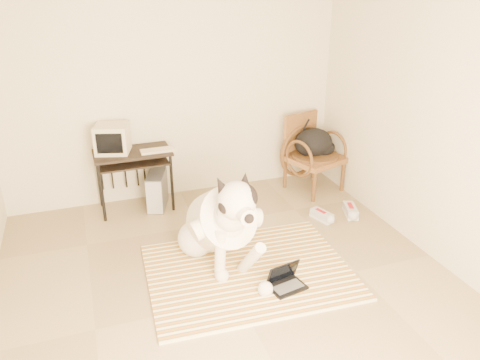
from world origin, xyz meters
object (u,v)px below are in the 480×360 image
computer_desk (133,160)px  rattan_chair (312,153)px  laptop (286,281)px  backpack (315,144)px  dog (221,223)px  crt_monitor (112,139)px  pc_tower (157,190)px

computer_desk → rattan_chair: rattan_chair is taller
laptop → backpack: (1.21, 1.82, 0.52)m
dog → computer_desk: 1.53m
computer_desk → crt_monitor: size_ratio=1.99×
dog → laptop: (0.40, -0.58, -0.34)m
dog → rattan_chair: bearing=38.4°
computer_desk → pc_tower: (0.24, -0.03, -0.40)m
rattan_chair → backpack: bearing=-17.6°
dog → backpack: bearing=37.6°
crt_monitor → computer_desk: bearing=-17.7°
dog → computer_desk: bearing=113.4°
computer_desk → backpack: backpack is taller
dog → computer_desk: (-0.60, 1.40, 0.19)m
laptop → pc_tower: (-0.77, 1.95, 0.13)m
computer_desk → backpack: (2.22, -0.16, -0.01)m
backpack → rattan_chair: bearing=162.4°
pc_tower → backpack: backpack is taller
computer_desk → backpack: size_ratio=1.65×
dog → pc_tower: bearing=105.0°
laptop → computer_desk: (-1.01, 1.98, 0.53)m
laptop → crt_monitor: bearing=120.5°
laptop → crt_monitor: size_ratio=0.81×
laptop → pc_tower: pc_tower is taller
dog → crt_monitor: dog is taller
laptop → rattan_chair: bearing=57.3°
rattan_chair → computer_desk: bearing=176.2°
computer_desk → pc_tower: 0.47m
crt_monitor → pc_tower: (0.43, -0.09, -0.66)m
dog → pc_tower: 1.43m
crt_monitor → rattan_chair: bearing=-5.0°
computer_desk → crt_monitor: crt_monitor is taller
crt_monitor → rattan_chair: size_ratio=0.46×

